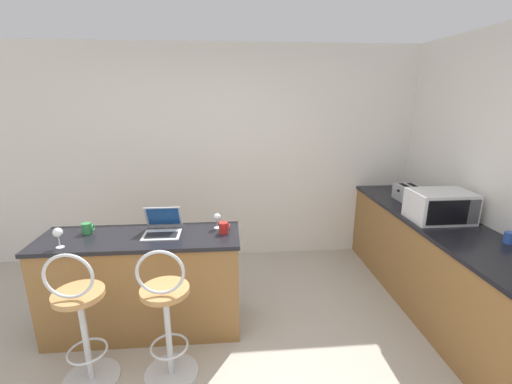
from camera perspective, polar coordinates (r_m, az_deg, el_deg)
The scene contains 13 objects.
wall_back at distance 4.24m, azimuth -6.99°, elevation 5.95°, with size 12.00×0.06×2.60m.
breakfast_bar at distance 3.22m, azimuth -18.14°, elevation -14.26°, with size 1.66×0.56×0.89m.
counter_right at distance 3.74m, azimuth 28.32°, elevation -11.05°, with size 0.66×2.80×0.89m.
bar_stool_near at distance 2.81m, azimuth -27.07°, elevation -18.69°, with size 0.40×0.40×1.06m.
bar_stool_far at distance 2.65m, azimuth -14.69°, elevation -19.54°, with size 0.40×0.40×1.06m.
laptop at distance 3.02m, azimuth -15.31°, elevation -5.60°, with size 0.31×0.31×0.22m.
microwave at distance 3.61m, azimuth 28.38°, elevation -2.07°, with size 0.53×0.38×0.28m.
toaster at distance 4.15m, azimuth 24.16°, elevation -0.19°, with size 0.26×0.32×0.17m.
mug_blue at distance 3.38m, azimuth 36.60°, elevation -6.12°, with size 0.09×0.08×0.09m.
mug_green at distance 3.24m, azimuth -26.31°, elevation -5.43°, with size 0.10×0.08×0.09m.
mug_red at distance 2.93m, azimuth -5.38°, elevation -5.95°, with size 0.09×0.08×0.09m.
wine_glass_tall at distance 3.02m, azimuth -30.14°, elevation -5.96°, with size 0.07×0.07×0.16m.
wine_glass_short at distance 3.02m, azimuth -6.50°, elevation -4.32°, with size 0.07×0.07×0.14m.
Camera 1 is at (0.16, -1.87, 2.02)m, focal length 24.00 mm.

